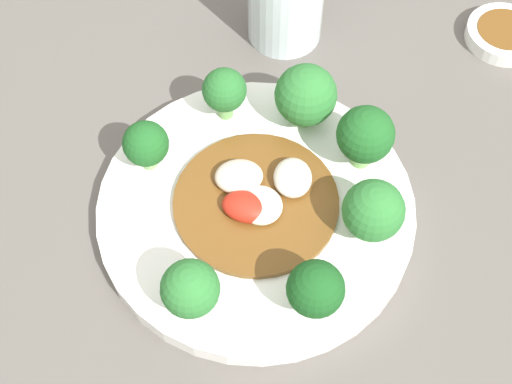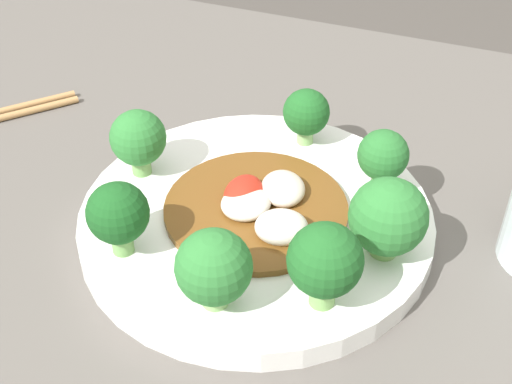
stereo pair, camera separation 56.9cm
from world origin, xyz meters
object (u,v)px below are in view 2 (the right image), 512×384
object	(u,v)px
broccoli_south	(214,268)
broccoli_west	(136,142)
broccoli_north	(306,113)
broccoli_east	(388,217)
broccoli_southwest	(118,214)
broccoli_southeast	(325,261)
plate	(256,220)
broccoli_northeast	(383,156)
stirfry_center	(261,206)

from	to	relation	value
broccoli_south	broccoli_west	bearing A→B (deg)	137.23
broccoli_north	broccoli_west	world-z (taller)	broccoli_west
broccoli_east	broccoli_west	distance (m)	0.22
broccoli_north	broccoli_southwest	distance (m)	0.20
broccoli_southeast	broccoli_southwest	bearing A→B (deg)	-178.42
broccoli_east	broccoli_southwest	xyz separation A→B (m)	(-0.18, -0.07, 0.00)
plate	broccoli_southwest	xyz separation A→B (m)	(-0.08, -0.08, 0.05)
broccoli_northeast	broccoli_south	xyz separation A→B (m)	(-0.08, -0.16, -0.00)
broccoli_west	broccoli_northeast	bearing A→B (deg)	15.52
broccoli_north	stirfry_center	size ratio (longest dim) A/B	0.36
plate	stirfry_center	world-z (taller)	stirfry_center
broccoli_west	broccoli_southeast	bearing A→B (deg)	-23.79
broccoli_south	stirfry_center	bearing A→B (deg)	92.54
plate	broccoli_southwest	distance (m)	0.12
broccoli_northeast	stirfry_center	xyz separation A→B (m)	(-0.08, -0.06, -0.03)
broccoli_north	broccoli_southeast	xyz separation A→B (m)	(0.07, -0.18, 0.01)
broccoli_west	broccoli_southwest	xyz separation A→B (m)	(0.03, -0.09, 0.00)
broccoli_northeast	broccoli_north	size ratio (longest dim) A/B	1.07
broccoli_east	stirfry_center	bearing A→B (deg)	175.18
broccoli_southwest	broccoli_northeast	bearing A→B (deg)	41.09
plate	broccoli_west	bearing A→B (deg)	175.35
broccoli_north	broccoli_south	size ratio (longest dim) A/B	0.86
broccoli_northeast	broccoli_north	xyz separation A→B (m)	(-0.08, 0.04, -0.00)
broccoli_northeast	broccoli_south	world-z (taller)	broccoli_south
broccoli_north	broccoli_west	size ratio (longest dim) A/B	0.89
broccoli_south	broccoli_southeast	world-z (taller)	broccoli_southeast
plate	broccoli_northeast	distance (m)	0.11
broccoli_east	stirfry_center	xyz separation A→B (m)	(-0.10, 0.01, -0.03)
broccoli_northeast	broccoli_west	distance (m)	0.20
broccoli_north	broccoli_east	bearing A→B (deg)	-49.38
broccoli_northeast	broccoli_south	distance (m)	0.18
broccoli_northeast	broccoli_south	bearing A→B (deg)	-114.98
stirfry_center	broccoli_west	bearing A→B (deg)	175.13
broccoli_south	broccoli_southwest	distance (m)	0.09
broccoli_south	broccoli_east	distance (m)	0.13
broccoli_southeast	stirfry_center	bearing A→B (deg)	135.15
broccoli_southeast	broccoli_west	world-z (taller)	broccoli_southeast
broccoli_southwest	stirfry_center	distance (m)	0.11
broccoli_southwest	plate	bearing A→B (deg)	45.45
plate	broccoli_north	size ratio (longest dim) A/B	5.40
broccoli_north	broccoli_southeast	size ratio (longest dim) A/B	0.79
broccoli_southwest	stirfry_center	world-z (taller)	broccoli_southwest
broccoli_south	broccoli_southwest	size ratio (longest dim) A/B	1.01
broccoli_southeast	broccoli_west	xyz separation A→B (m)	(-0.19, 0.08, -0.00)
stirfry_center	broccoli_east	bearing A→B (deg)	-4.82
broccoli_northeast	broccoli_east	distance (m)	0.07
broccoli_north	broccoli_south	distance (m)	0.21
broccoli_east	broccoli_southwest	size ratio (longest dim) A/B	1.07
broccoli_southwest	broccoli_southeast	bearing A→B (deg)	1.58
broccoli_southeast	broccoli_east	bearing A→B (deg)	66.23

